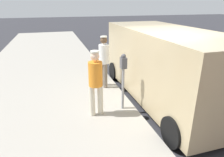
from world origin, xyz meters
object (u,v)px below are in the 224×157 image
parking_meter_near (123,73)px  pedestrian_in_orange (96,80)px  pedestrian_in_white (104,58)px  parked_van (165,63)px

parking_meter_near → pedestrian_in_orange: 0.76m
pedestrian_in_white → pedestrian_in_orange: pedestrian_in_white is taller
pedestrian_in_white → pedestrian_in_orange: bearing=69.3°
parking_meter_near → parked_van: parked_van is taller
parking_meter_near → pedestrian_in_orange: pedestrian_in_orange is taller
parking_meter_near → parked_van: bearing=-161.5°
pedestrian_in_orange → parking_meter_near: bearing=-172.4°
pedestrian_in_white → parking_meter_near: bearing=93.2°
pedestrian_in_white → pedestrian_in_orange: (0.65, 1.73, -0.03)m
pedestrian_in_white → parked_van: size_ratio=0.33×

